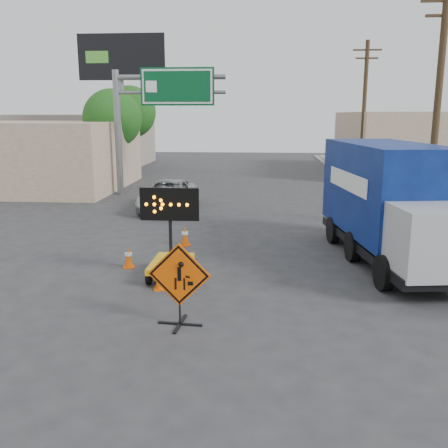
# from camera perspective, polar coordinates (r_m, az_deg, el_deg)

# --- Properties ---
(ground) EXTENTS (100.00, 100.00, 0.00)m
(ground) POSITION_cam_1_polar(r_m,az_deg,el_deg) (10.69, -4.54, -12.21)
(ground) COLOR #2D2D30
(ground) RESTS_ON ground
(curb_right) EXTENTS (0.40, 60.00, 0.12)m
(curb_right) POSITION_cam_1_polar(r_m,az_deg,el_deg) (25.60, 17.12, 2.02)
(curb_right) COLOR gray
(curb_right) RESTS_ON ground
(sidewalk_right) EXTENTS (4.00, 60.00, 0.15)m
(sidewalk_right) POSITION_cam_1_polar(r_m,az_deg,el_deg) (26.20, 22.03, 1.92)
(sidewalk_right) COLOR gray
(sidewalk_right) RESTS_ON ground
(storefront_left_near) EXTENTS (14.00, 10.00, 4.00)m
(storefront_left_near) POSITION_cam_1_polar(r_m,az_deg,el_deg) (33.53, -23.40, 7.25)
(storefront_left_near) COLOR #C5AD8E
(storefront_left_near) RESTS_ON ground
(storefront_left_far) EXTENTS (12.00, 10.00, 4.40)m
(storefront_left_far) POSITION_cam_1_polar(r_m,az_deg,el_deg) (46.69, -16.52, 9.19)
(storefront_left_far) COLOR gray
(storefront_left_far) RESTS_ON ground
(building_right_far) EXTENTS (10.00, 14.00, 4.60)m
(building_right_far) POSITION_cam_1_polar(r_m,az_deg,el_deg) (41.26, 20.81, 8.67)
(building_right_far) COLOR #C5AD8E
(building_right_far) RESTS_ON ground
(highway_gantry) EXTENTS (6.18, 0.38, 6.90)m
(highway_gantry) POSITION_cam_1_polar(r_m,az_deg,el_deg) (28.20, -8.04, 13.59)
(highway_gantry) COLOR slate
(highway_gantry) RESTS_ON ground
(billboard) EXTENTS (6.10, 0.54, 9.85)m
(billboard) POSITION_cam_1_polar(r_m,az_deg,el_deg) (36.94, -11.61, 16.72)
(billboard) COLOR slate
(billboard) RESTS_ON ground
(utility_pole_near) EXTENTS (1.80, 0.26, 9.00)m
(utility_pole_near) POSITION_cam_1_polar(r_m,az_deg,el_deg) (20.61, 23.18, 12.12)
(utility_pole_near) COLOR #48311F
(utility_pole_near) RESTS_ON ground
(utility_pole_far) EXTENTS (1.80, 0.26, 9.00)m
(utility_pole_far) POSITION_cam_1_polar(r_m,az_deg,el_deg) (34.19, 15.69, 12.39)
(utility_pole_far) COLOR #48311F
(utility_pole_far) RESTS_ON ground
(tree_left_near) EXTENTS (3.71, 3.71, 6.03)m
(tree_left_near) POSITION_cam_1_polar(r_m,az_deg,el_deg) (33.01, -12.64, 11.66)
(tree_left_near) COLOR #48311F
(tree_left_near) RESTS_ON ground
(tree_left_far) EXTENTS (4.10, 4.10, 6.66)m
(tree_left_far) POSITION_cam_1_polar(r_m,az_deg,el_deg) (40.98, -10.72, 12.45)
(tree_left_far) COLOR #48311F
(tree_left_far) RESTS_ON ground
(construction_sign) EXTENTS (1.38, 0.98, 1.83)m
(construction_sign) POSITION_cam_1_polar(r_m,az_deg,el_deg) (10.68, -5.13, -6.68)
(construction_sign) COLOR black
(construction_sign) RESTS_ON ground
(arrow_board) EXTENTS (1.60, 1.78, 2.53)m
(arrow_board) POSITION_cam_1_polar(r_m,az_deg,el_deg) (13.88, -6.07, -3.84)
(arrow_board) COLOR #DFA40C
(arrow_board) RESTS_ON ground
(pickup_truck) EXTENTS (2.38, 5.03, 1.39)m
(pickup_truck) POSITION_cam_1_polar(r_m,az_deg,el_deg) (23.73, -6.39, 3.26)
(pickup_truck) COLOR #B8BBC0
(pickup_truck) RESTS_ON ground
(box_truck) EXTENTS (3.21, 7.79, 3.58)m
(box_truck) POSITION_cam_1_polar(r_m,az_deg,el_deg) (15.96, 18.48, 1.60)
(box_truck) COLOR black
(box_truck) RESTS_ON ground
(cone_a) EXTENTS (0.43, 0.43, 0.70)m
(cone_a) POSITION_cam_1_polar(r_m,az_deg,el_deg) (13.09, -7.28, -5.93)
(cone_a) COLOR #E15004
(cone_a) RESTS_ON ground
(cone_b) EXTENTS (0.40, 0.40, 0.64)m
(cone_b) POSITION_cam_1_polar(r_m,az_deg,el_deg) (15.05, -10.87, -3.72)
(cone_b) COLOR #E15004
(cone_b) RESTS_ON ground
(cone_c) EXTENTS (0.46, 0.46, 0.69)m
(cone_c) POSITION_cam_1_polar(r_m,az_deg,el_deg) (17.26, -4.49, -1.36)
(cone_c) COLOR #E15004
(cone_c) RESTS_ON ground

